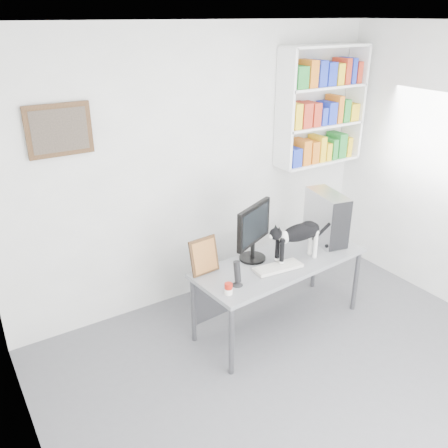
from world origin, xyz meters
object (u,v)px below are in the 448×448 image
object	(u,v)px
speaker	(237,273)
cat	(298,242)
bookshelf	(322,106)
desk	(279,293)
keyboard	(278,267)
leaning_print	(204,255)
soup_can	(228,289)
monitor	(253,232)
pc_tower	(326,217)

from	to	relation	value
speaker	cat	xyz separation A→B (m)	(0.70, 0.07, 0.07)
bookshelf	desk	distance (m)	2.04
keyboard	speaker	bearing A→B (deg)	-170.01
bookshelf	leaning_print	size ratio (longest dim) A/B	3.77
speaker	soup_can	bearing A→B (deg)	-154.82
desk	soup_can	bearing A→B (deg)	-167.82
monitor	leaning_print	distance (m)	0.51
desk	keyboard	size ratio (longest dim) A/B	3.79
keyboard	soup_can	size ratio (longest dim) A/B	4.55
keyboard	desk	bearing A→B (deg)	48.22
pc_tower	cat	bearing A→B (deg)	-148.67
monitor	speaker	xyz separation A→B (m)	(-0.37, -0.30, -0.16)
leaning_print	cat	bearing A→B (deg)	-22.22
cat	desk	bearing A→B (deg)	154.47
leaning_print	soup_can	xyz separation A→B (m)	(-0.01, -0.41, -0.12)
desk	pc_tower	world-z (taller)	pc_tower
monitor	keyboard	world-z (taller)	monitor
bookshelf	speaker	distance (m)	2.21
desk	pc_tower	bearing A→B (deg)	4.88
desk	keyboard	xyz separation A→B (m)	(-0.12, -0.11, 0.36)
speaker	leaning_print	distance (m)	0.36
monitor	soup_can	bearing A→B (deg)	-167.77
speaker	soup_can	distance (m)	0.17
cat	keyboard	bearing A→B (deg)	-168.64
keyboard	speaker	xyz separation A→B (m)	(-0.45, -0.03, 0.10)
desk	leaning_print	bearing A→B (deg)	159.77
desk	speaker	world-z (taller)	speaker
speaker	leaning_print	bearing A→B (deg)	106.04
pc_tower	soup_can	xyz separation A→B (m)	(-1.34, -0.32, -0.20)
bookshelf	keyboard	xyz separation A→B (m)	(-1.24, -0.91, -1.14)
monitor	desk	bearing A→B (deg)	-63.99
monitor	cat	bearing A→B (deg)	-60.14
bookshelf	leaning_print	distance (m)	2.16
monitor	cat	xyz separation A→B (m)	(0.33, -0.24, -0.09)
desk	speaker	xyz separation A→B (m)	(-0.57, -0.14, 0.46)
bookshelf	pc_tower	size ratio (longest dim) A/B	2.51
bookshelf	pc_tower	bearing A→B (deg)	-124.93
leaning_print	cat	distance (m)	0.87
desk	monitor	size ratio (longest dim) A/B	3.05
desk	soup_can	world-z (taller)	soup_can
desk	leaning_print	world-z (taller)	leaning_print
leaning_print	bookshelf	bearing A→B (deg)	14.27
bookshelf	soup_can	size ratio (longest dim) A/B	12.94
keyboard	pc_tower	xyz separation A→B (m)	(0.76, 0.21, 0.23)
keyboard	leaning_print	bearing A→B (deg)	158.39
leaning_print	soup_can	size ratio (longest dim) A/B	3.44
monitor	keyboard	size ratio (longest dim) A/B	1.24
soup_can	pc_tower	bearing A→B (deg)	13.41
desk	monitor	bearing A→B (deg)	135.88
keyboard	leaning_print	xyz separation A→B (m)	(-0.57, 0.30, 0.15)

